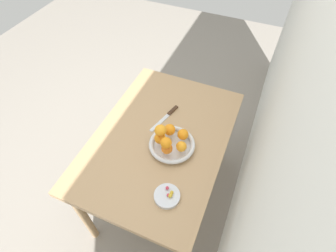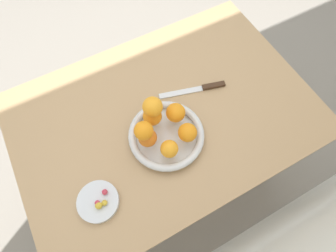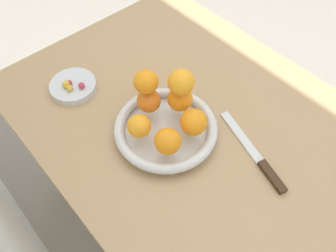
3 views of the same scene
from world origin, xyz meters
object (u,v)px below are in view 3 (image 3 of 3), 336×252
at_px(candy_dish, 73,86).
at_px(candy_ball_2, 70,88).
at_px(orange_6, 181,82).
at_px(candy_ball_1, 66,84).
at_px(orange_4, 168,141).
at_px(candy_ball_0, 69,83).
at_px(orange_1, 180,99).
at_px(knife, 257,157).
at_px(orange_5, 146,82).
at_px(candy_ball_4, 66,84).
at_px(orange_0, 194,122).
at_px(orange_3, 139,126).
at_px(fruit_bowl, 166,129).
at_px(dining_table, 199,143).
at_px(orange_2, 149,101).
at_px(candy_ball_3, 81,86).

relative_size(candy_dish, candy_ball_2, 7.26).
distance_m(orange_6, candy_ball_1, 0.35).
xyz_separation_m(orange_4, candy_ball_0, (0.35, 0.06, -0.04)).
distance_m(orange_1, orange_4, 0.13).
bearing_deg(candy_ball_2, knife, -154.29).
distance_m(orange_5, candy_ball_2, 0.25).
relative_size(orange_4, orange_6, 0.97).
bearing_deg(candy_ball_4, orange_5, -152.07).
bearing_deg(knife, candy_ball_0, 23.85).
height_order(candy_ball_1, candy_ball_2, same).
distance_m(orange_0, orange_3, 0.13).
relative_size(orange_1, candy_ball_4, 3.08).
bearing_deg(orange_1, knife, -166.24).
bearing_deg(orange_5, candy_ball_0, 25.57).
bearing_deg(candy_ball_2, fruit_bowl, -157.92).
distance_m(orange_3, orange_5, 0.11).
xyz_separation_m(orange_6, candy_ball_0, (0.28, 0.16, -0.11)).
xyz_separation_m(fruit_bowl, candy_dish, (0.29, 0.09, -0.01)).
distance_m(candy_dish, candy_ball_1, 0.03).
height_order(orange_5, knife, orange_5).
height_order(dining_table, orange_0, orange_0).
bearing_deg(orange_5, fruit_bowl, 177.28).
bearing_deg(candy_ball_0, orange_2, -155.47).
height_order(orange_1, orange_6, orange_6).
distance_m(orange_2, candy_ball_0, 0.25).
bearing_deg(knife, candy_ball_3, 23.31).
distance_m(dining_table, candy_dish, 0.40).
bearing_deg(candy_ball_4, orange_6, -148.00).
height_order(orange_0, orange_5, orange_5).
bearing_deg(orange_3, knife, -141.09).
bearing_deg(candy_ball_1, orange_0, -157.13).
xyz_separation_m(orange_1, orange_6, (-0.00, 0.00, 0.07)).
distance_m(orange_5, candy_ball_1, 0.27).
distance_m(orange_2, orange_3, 0.08).
bearing_deg(dining_table, orange_5, 36.07).
bearing_deg(orange_0, knife, -151.19).
height_order(orange_0, candy_ball_2, orange_0).
bearing_deg(orange_4, candy_ball_0, 9.34).
bearing_deg(candy_dish, orange_6, -150.82).
height_order(orange_4, knife, orange_4).
bearing_deg(fruit_bowl, candy_dish, 17.69).
bearing_deg(orange_2, candy_ball_0, 24.53).
height_order(orange_4, orange_5, orange_5).
relative_size(orange_5, knife, 0.24).
xyz_separation_m(orange_4, candy_ball_3, (0.32, 0.04, -0.04)).
relative_size(orange_0, knife, 0.26).
relative_size(fruit_bowl, candy_ball_4, 12.45).
height_order(candy_ball_3, knife, candy_ball_3).
bearing_deg(knife, orange_4, 47.75).
distance_m(candy_dish, orange_2, 0.25).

